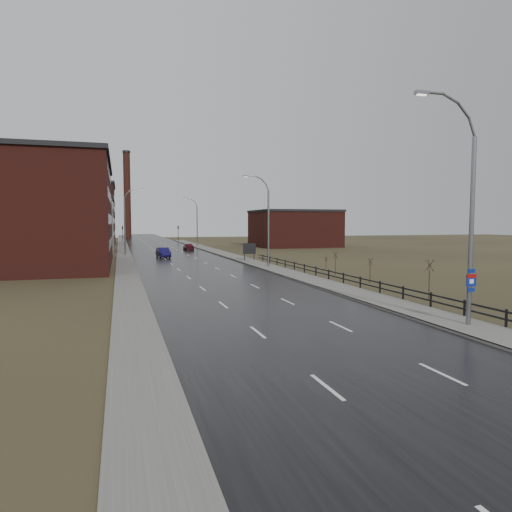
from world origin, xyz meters
TOP-DOWN VIEW (x-y plane):
  - ground at (0.00, 0.00)m, footprint 320.00×320.00m
  - road at (0.00, 60.00)m, footprint 14.00×300.00m
  - sidewalk_right at (8.60, 35.00)m, footprint 3.20×180.00m
  - curb_right at (7.08, 35.00)m, footprint 0.16×180.00m
  - sidewalk_left at (-8.20, 60.00)m, footprint 2.40×260.00m
  - warehouse_near at (-20.99, 45.00)m, footprint 22.44×28.56m
  - warehouse_mid at (-17.99, 78.00)m, footprint 16.32×20.40m
  - warehouse_far at (-22.99, 108.00)m, footprint 26.52×24.48m
  - building_right at (30.30, 82.00)m, footprint 18.36×16.32m
  - smokestack at (-6.00, 150.00)m, footprint 2.70×2.70m
  - streetlight_main at (8.47, 2.00)m, footprint 3.91×0.29m
  - streetlight_right_mid at (8.50, 36.00)m, footprint 3.36×0.28m
  - streetlight_left at (-7.70, 62.00)m, footprint 3.36×0.28m
  - streetlight_right_far at (8.50, 90.00)m, footprint 3.36×0.28m
  - guardrail at (10.30, 18.31)m, footprint 0.10×53.05m
  - shrub_c at (12.56, 10.14)m, footprint 0.69×0.73m
  - shrub_d at (13.27, 19.46)m, footprint 0.55×0.58m
  - shrub_e at (13.11, 26.22)m, footprint 0.59×0.62m
  - shrub_f at (13.98, 30.35)m, footprint 0.39×0.41m
  - billboard at (9.10, 45.69)m, footprint 1.89×0.17m
  - traffic_light_left at (-8.00, 120.00)m, footprint 0.58×2.73m
  - traffic_light_right at (8.00, 120.00)m, footprint 0.58×2.73m
  - car_near at (-2.29, 55.51)m, footprint 2.07×4.92m
  - car_far at (4.25, 72.86)m, footprint 1.78×4.35m

SIDE VIEW (x-z plane):
  - ground at x=0.00m, z-range 0.00..0.00m
  - road at x=0.00m, z-range 0.00..0.06m
  - sidewalk_left at x=-8.20m, z-range 0.00..0.12m
  - sidewalk_right at x=8.60m, z-range 0.00..0.18m
  - curb_right at x=7.08m, z-range 0.00..0.18m
  - guardrail at x=10.30m, z-range 0.16..1.26m
  - car_far at x=4.25m, z-range 0.00..1.48m
  - car_near at x=-2.29m, z-range 0.00..1.58m
  - shrub_f at x=13.98m, z-range 0.05..1.66m
  - shrub_d at x=13.27m, z-range 0.07..2.39m
  - shrub_e at x=13.11m, z-range 0.08..2.57m
  - shrub_c at x=12.56m, z-range 0.09..3.02m
  - billboard at x=9.10m, z-range 0.43..3.03m
  - building_right at x=30.30m, z-range 0.01..8.51m
  - traffic_light_left at x=-8.00m, z-range 1.95..7.25m
  - traffic_light_right at x=8.00m, z-range 1.95..7.25m
  - warehouse_mid at x=-17.99m, z-range 0.01..10.51m
  - streetlight_right_mid at x=8.50m, z-range 0.16..11.51m
  - streetlight_left at x=-7.70m, z-range 0.16..11.51m
  - streetlight_right_far at x=8.50m, z-range 0.16..11.51m
  - streetlight_main at x=8.47m, z-range 0.01..12.11m
  - warehouse_near at x=-20.99m, z-range 0.01..13.51m
  - warehouse_far at x=-22.99m, z-range 0.01..15.51m
  - smokestack at x=-6.00m, z-range 0.15..30.85m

